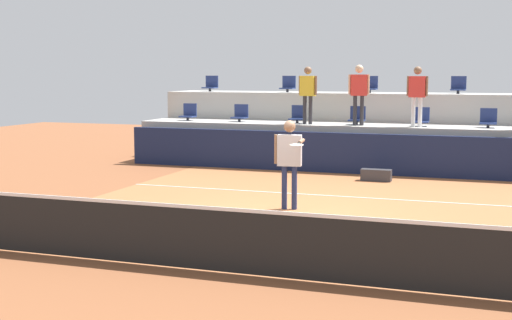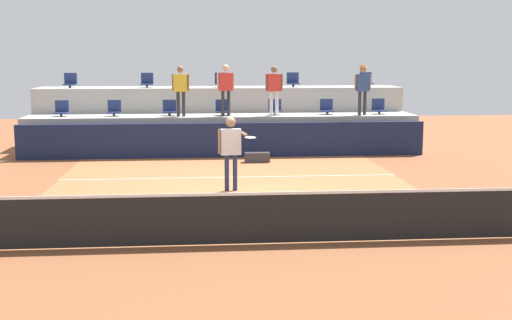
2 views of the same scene
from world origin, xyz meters
TOP-DOWN VIEW (x-y plane):
  - ground_plane at (0.00, 0.00)m, footprint 40.00×40.00m
  - court_inner_paint at (0.00, 1.00)m, footprint 9.00×10.00m
  - court_service_line at (0.00, 2.40)m, footprint 9.00×0.06m
  - tennis_net at (0.00, -4.00)m, footprint 10.48×0.08m
  - sponsor_backboard at (0.00, 6.00)m, footprint 13.00×0.16m
  - seating_tier_lower at (0.00, 7.30)m, footprint 13.00×1.80m
  - seating_tier_upper at (0.00, 9.10)m, footprint 13.00×1.80m
  - stadium_chair_lower_far_left at (-5.29, 7.23)m, footprint 0.44×0.40m
  - stadium_chair_lower_left at (-3.59, 7.23)m, footprint 0.44×0.40m
  - stadium_chair_lower_mid_left at (-1.77, 7.23)m, footprint 0.44×0.40m
  - stadium_chair_lower_center at (-0.01, 7.23)m, footprint 0.44×0.40m
  - stadium_chair_lower_mid_right at (1.78, 7.23)m, footprint 0.44×0.40m
  - stadium_chair_lower_right at (3.55, 7.23)m, footprint 0.44×0.40m
  - stadium_chair_upper_far_left at (-5.31, 9.03)m, footprint 0.44×0.40m
  - stadium_chair_upper_left at (-2.62, 9.03)m, footprint 0.44×0.40m
  - stadium_chair_upper_center at (0.02, 9.03)m, footprint 0.44×0.40m
  - stadium_chair_upper_right at (2.64, 9.03)m, footprint 0.44×0.40m
  - tennis_player at (-0.05, 0.61)m, footprint 0.86×1.20m
  - spectator_leaning_on_rail at (-1.38, 6.85)m, footprint 0.58×0.27m
  - spectator_in_white at (0.10, 6.85)m, footprint 0.59×0.27m
  - spectator_in_grey at (1.70, 6.85)m, footprint 0.58×0.24m
  - tennis_ball at (-0.88, -3.27)m, footprint 0.07×0.07m
  - equipment_bag at (0.96, 4.90)m, footprint 0.76×0.28m

SIDE VIEW (x-z plane):
  - ground_plane at x=0.00m, z-range 0.00..0.00m
  - court_inner_paint at x=0.00m, z-range 0.00..0.01m
  - court_service_line at x=0.00m, z-range 0.01..0.01m
  - equipment_bag at x=0.96m, z-range 0.00..0.30m
  - tennis_net at x=0.00m, z-range -0.04..1.03m
  - sponsor_backboard at x=0.00m, z-range 0.00..1.10m
  - seating_tier_lower at x=0.00m, z-range 0.00..1.25m
  - tennis_ball at x=-0.88m, z-range 0.64..0.71m
  - seating_tier_upper at x=0.00m, z-range 0.00..2.10m
  - tennis_player at x=-0.05m, z-range 0.21..2.00m
  - stadium_chair_lower_far_left at x=-5.29m, z-range 1.20..1.72m
  - stadium_chair_lower_left at x=-3.59m, z-range 1.20..1.72m
  - stadium_chair_lower_mid_left at x=-1.77m, z-range 1.20..1.72m
  - stadium_chair_lower_center at x=-0.01m, z-range 1.20..1.72m
  - stadium_chair_lower_mid_right at x=1.78m, z-range 1.20..1.72m
  - stadium_chair_lower_right at x=3.55m, z-range 1.20..1.72m
  - spectator_in_grey at x=1.70m, z-range 1.41..3.05m
  - spectator_leaning_on_rail at x=-1.38m, z-range 1.41..3.06m
  - spectator_in_white at x=0.10m, z-range 1.42..3.11m
  - stadium_chair_upper_far_left at x=-5.31m, z-range 2.05..2.57m
  - stadium_chair_upper_left at x=-2.62m, z-range 2.05..2.57m
  - stadium_chair_upper_center at x=0.02m, z-range 2.05..2.57m
  - stadium_chair_upper_right at x=2.64m, z-range 2.05..2.57m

